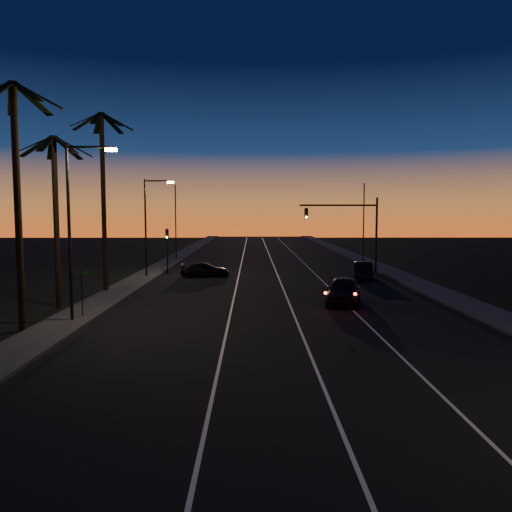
{
  "coord_description": "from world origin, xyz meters",
  "views": [
    {
      "loc": [
        -1.79,
        -5.16,
        5.57
      ],
      "look_at": [
        -1.57,
        22.53,
        3.2
      ],
      "focal_mm": 35.0,
      "sensor_mm": 36.0,
      "label": 1
    }
  ],
  "objects_px": {
    "lead_car": "(344,290)",
    "cross_car": "(205,270)",
    "right_car": "(363,271)",
    "signal_mast": "(351,222)"
  },
  "relations": [
    {
      "from": "signal_mast",
      "to": "lead_car",
      "type": "relative_size",
      "value": 1.26
    },
    {
      "from": "right_car",
      "to": "signal_mast",
      "type": "bearing_deg",
      "value": 97.49
    },
    {
      "from": "signal_mast",
      "to": "cross_car",
      "type": "xyz_separation_m",
      "value": [
        -13.11,
        -1.59,
        -4.14
      ]
    },
    {
      "from": "lead_car",
      "to": "cross_car",
      "type": "relative_size",
      "value": 1.23
    },
    {
      "from": "signal_mast",
      "to": "lead_car",
      "type": "bearing_deg",
      "value": -102.54
    },
    {
      "from": "signal_mast",
      "to": "lead_car",
      "type": "height_order",
      "value": "signal_mast"
    },
    {
      "from": "lead_car",
      "to": "cross_car",
      "type": "xyz_separation_m",
      "value": [
        -9.82,
        13.2,
        -0.19
      ]
    },
    {
      "from": "lead_car",
      "to": "right_car",
      "type": "xyz_separation_m",
      "value": [
        3.74,
        11.38,
        -0.09
      ]
    },
    {
      "from": "cross_car",
      "to": "right_car",
      "type": "bearing_deg",
      "value": -7.62
    },
    {
      "from": "lead_car",
      "to": "cross_car",
      "type": "height_order",
      "value": "lead_car"
    }
  ]
}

